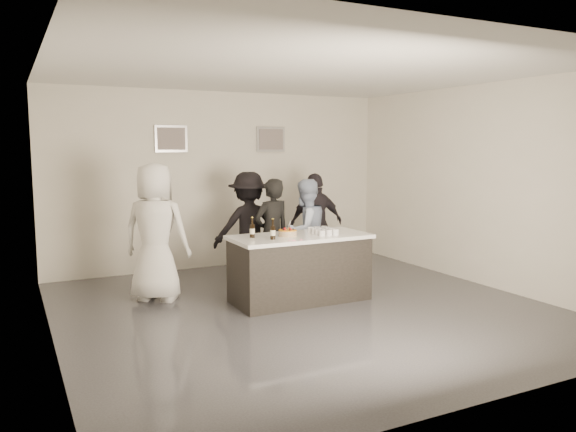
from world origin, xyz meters
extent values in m
plane|color=#3D3D42|center=(0.00, 0.00, 0.00)|extent=(6.00, 6.00, 0.00)
plane|color=white|center=(0.00, 0.00, 3.00)|extent=(6.00, 6.00, 0.00)
cube|color=silver|center=(0.00, 3.00, 1.50)|extent=(6.00, 0.04, 3.00)
cube|color=silver|center=(0.00, -3.00, 1.50)|extent=(6.00, 0.04, 3.00)
cube|color=silver|center=(-3.00, 0.00, 1.50)|extent=(0.04, 6.00, 3.00)
cube|color=silver|center=(3.00, 0.00, 1.50)|extent=(0.04, 6.00, 3.00)
cube|color=#B2B2B7|center=(-0.90, 2.97, 2.20)|extent=(0.54, 0.04, 0.44)
cube|color=#B2B2B7|center=(0.90, 2.97, 2.20)|extent=(0.54, 0.04, 0.44)
cube|color=white|center=(0.12, 0.38, 0.45)|extent=(1.86, 0.86, 0.90)
cylinder|color=orange|center=(-0.07, 0.38, 0.94)|extent=(0.24, 0.24, 0.07)
cylinder|color=black|center=(-0.53, 0.47, 1.03)|extent=(0.07, 0.07, 0.26)
cylinder|color=black|center=(-0.35, 0.23, 1.03)|extent=(0.07, 0.07, 0.26)
cube|color=#C08112|center=(0.45, 0.34, 0.94)|extent=(0.30, 0.40, 0.08)
cube|color=pink|center=(-0.16, 0.03, 0.90)|extent=(0.24, 0.08, 0.01)
imported|color=black|center=(0.08, 1.19, 0.81)|extent=(0.65, 0.49, 1.62)
imported|color=#A4B5D6|center=(0.66, 1.23, 0.79)|extent=(0.90, 0.77, 1.59)
imported|color=white|center=(-1.60, 1.28, 0.93)|extent=(1.09, 1.02, 1.87)
imported|color=black|center=(1.14, 1.75, 0.82)|extent=(0.97, 0.42, 1.64)
imported|color=black|center=(-0.06, 1.72, 0.85)|extent=(1.17, 0.78, 1.69)
camera|label=1|loc=(-3.36, -6.16, 2.09)|focal=35.00mm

